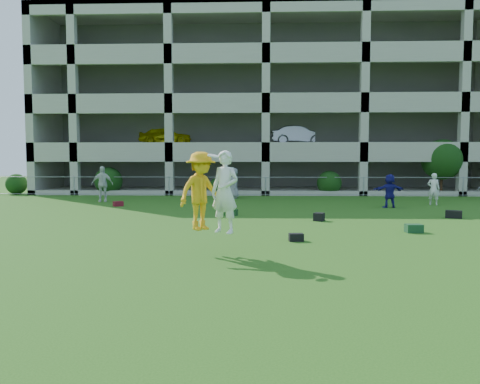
{
  "coord_description": "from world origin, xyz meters",
  "views": [
    {
      "loc": [
        -0.49,
        -9.83,
        2.34
      ],
      "look_at": [
        -0.97,
        3.0,
        1.4
      ],
      "focal_mm": 35.0,
      "sensor_mm": 36.0,
      "label": 1
    }
  ],
  "objects_px": {
    "bystander_e": "(434,189)",
    "crate_d": "(319,217)",
    "parking_garage": "(264,112)",
    "frisbee_contest": "(208,191)",
    "bystander_d": "(390,191)",
    "bystander_b": "(102,184)",
    "bystander_c": "(234,183)"
  },
  "relations": [
    {
      "from": "bystander_e",
      "to": "crate_d",
      "type": "relative_size",
      "value": 4.55
    },
    {
      "from": "bystander_e",
      "to": "parking_garage",
      "type": "relative_size",
      "value": 0.05
    },
    {
      "from": "frisbee_contest",
      "to": "bystander_e",
      "type": "bearing_deg",
      "value": 50.92
    },
    {
      "from": "frisbee_contest",
      "to": "bystander_d",
      "type": "bearing_deg",
      "value": 55.83
    },
    {
      "from": "bystander_b",
      "to": "parking_garage",
      "type": "height_order",
      "value": "parking_garage"
    },
    {
      "from": "bystander_b",
      "to": "bystander_c",
      "type": "distance_m",
      "value": 7.32
    },
    {
      "from": "crate_d",
      "to": "parking_garage",
      "type": "xyz_separation_m",
      "value": [
        -1.81,
        20.18,
        5.86
      ]
    },
    {
      "from": "crate_d",
      "to": "parking_garage",
      "type": "height_order",
      "value": "parking_garage"
    },
    {
      "from": "bystander_e",
      "to": "parking_garage",
      "type": "distance_m",
      "value": 17.09
    },
    {
      "from": "bystander_c",
      "to": "bystander_d",
      "type": "xyz_separation_m",
      "value": [
        7.57,
        -4.76,
        -0.09
      ]
    },
    {
      "from": "bystander_b",
      "to": "crate_d",
      "type": "height_order",
      "value": "bystander_b"
    },
    {
      "from": "bystander_b",
      "to": "bystander_e",
      "type": "height_order",
      "value": "bystander_b"
    },
    {
      "from": "bystander_b",
      "to": "parking_garage",
      "type": "relative_size",
      "value": 0.06
    },
    {
      "from": "bystander_e",
      "to": "bystander_c",
      "type": "bearing_deg",
      "value": 4.81
    },
    {
      "from": "parking_garage",
      "to": "bystander_b",
      "type": "bearing_deg",
      "value": -124.11
    },
    {
      "from": "bystander_c",
      "to": "crate_d",
      "type": "relative_size",
      "value": 5.04
    },
    {
      "from": "bystander_b",
      "to": "frisbee_contest",
      "type": "relative_size",
      "value": 0.96
    },
    {
      "from": "bystander_d",
      "to": "parking_garage",
      "type": "distance_m",
      "value": 17.2
    },
    {
      "from": "bystander_d",
      "to": "crate_d",
      "type": "bearing_deg",
      "value": 42.9
    },
    {
      "from": "bystander_d",
      "to": "crate_d",
      "type": "xyz_separation_m",
      "value": [
        -3.93,
        -4.82,
        -0.64
      ]
    },
    {
      "from": "bystander_b",
      "to": "crate_d",
      "type": "xyz_separation_m",
      "value": [
        10.58,
        -7.23,
        -0.8
      ]
    },
    {
      "from": "frisbee_contest",
      "to": "parking_garage",
      "type": "distance_m",
      "value": 26.71
    },
    {
      "from": "bystander_e",
      "to": "frisbee_contest",
      "type": "relative_size",
      "value": 0.8
    },
    {
      "from": "bystander_c",
      "to": "parking_garage",
      "type": "xyz_separation_m",
      "value": [
        1.84,
        10.59,
        5.13
      ]
    },
    {
      "from": "crate_d",
      "to": "frisbee_contest",
      "type": "xyz_separation_m",
      "value": [
        -3.49,
        -6.1,
        1.38
      ]
    },
    {
      "from": "bystander_b",
      "to": "bystander_e",
      "type": "distance_m",
      "value": 17.07
    },
    {
      "from": "parking_garage",
      "to": "bystander_c",
      "type": "bearing_deg",
      "value": -99.86
    },
    {
      "from": "crate_d",
      "to": "bystander_b",
      "type": "bearing_deg",
      "value": 145.66
    },
    {
      "from": "bystander_d",
      "to": "bystander_e",
      "type": "distance_m",
      "value": 2.86
    },
    {
      "from": "bystander_c",
      "to": "frisbee_contest",
      "type": "bearing_deg",
      "value": -20.23
    },
    {
      "from": "bystander_d",
      "to": "bystander_e",
      "type": "height_order",
      "value": "bystander_e"
    },
    {
      "from": "bystander_c",
      "to": "bystander_e",
      "type": "bearing_deg",
      "value": 50.47
    }
  ]
}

